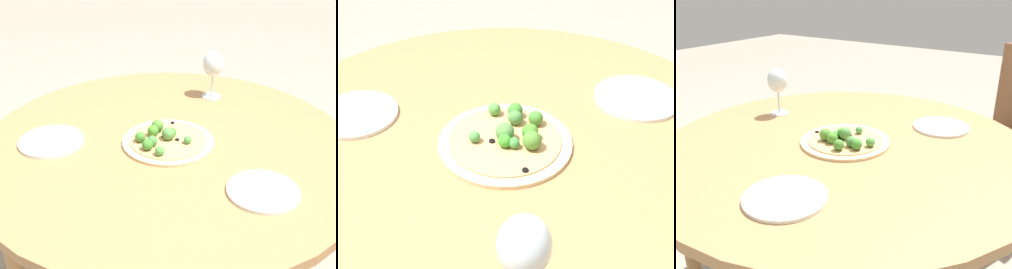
{
  "view_description": "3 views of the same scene",
  "coord_description": "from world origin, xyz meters",
  "views": [
    {
      "loc": [
        -0.27,
        1.34,
        1.49
      ],
      "look_at": [
        0.0,
        -0.0,
        0.73
      ],
      "focal_mm": 50.0,
      "sensor_mm": 36.0,
      "label": 1
    },
    {
      "loc": [
        -0.26,
        -0.81,
        1.37
      ],
      "look_at": [
        0.0,
        -0.0,
        0.73
      ],
      "focal_mm": 50.0,
      "sensor_mm": 36.0,
      "label": 2
    },
    {
      "loc": [
        0.99,
        0.67,
        1.22
      ],
      "look_at": [
        0.0,
        -0.0,
        0.73
      ],
      "focal_mm": 40.0,
      "sensor_mm": 36.0,
      "label": 3
    }
  ],
  "objects": [
    {
      "name": "dining_table",
      "position": [
        0.0,
        0.0,
        0.65
      ],
      "size": [
        1.29,
        1.29,
        0.7
      ],
      "color": "#A87A4C",
      "rests_on": "ground_plane"
    },
    {
      "name": "plate_far",
      "position": [
        -0.32,
        0.22,
        0.71
      ],
      "size": [
        0.21,
        0.21,
        0.01
      ],
      "color": "silver",
      "rests_on": "dining_table"
    },
    {
      "name": "plate_near",
      "position": [
        0.39,
        0.08,
        0.71
      ],
      "size": [
        0.22,
        0.22,
        0.01
      ],
      "color": "silver",
      "rests_on": "dining_table"
    },
    {
      "name": "pizza",
      "position": [
        0.01,
        -0.0,
        0.72
      ],
      "size": [
        0.31,
        0.31,
        0.06
      ],
      "color": "#DBBC89",
      "rests_on": "dining_table"
    },
    {
      "name": "wine_glass",
      "position": [
        -0.1,
        -0.4,
        0.84
      ],
      "size": [
        0.08,
        0.08,
        0.19
      ],
      "color": "silver",
      "rests_on": "dining_table"
    }
  ]
}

